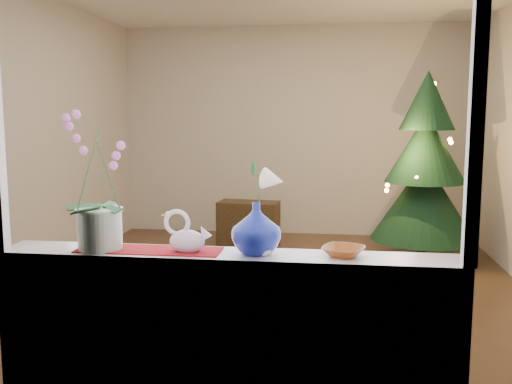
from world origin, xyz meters
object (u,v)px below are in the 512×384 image
orchid_pot (98,181)px  paperweight (264,248)px  swan (187,232)px  side_table (249,224)px  xmas_tree (425,167)px  blue_vase (256,225)px  amber_dish (343,252)px

orchid_pot → paperweight: orchid_pot is taller
swan → side_table: (-0.31, 4.09, -0.75)m
xmas_tree → side_table: xmas_tree is taller
blue_vase → amber_dish: 0.42m
swan → side_table: swan is taller
side_table → swan: bearing=-80.2°
swan → xmas_tree: (1.65, 3.63, -0.00)m
orchid_pot → paperweight: size_ratio=8.76×
paperweight → orchid_pot: bearing=178.5°
amber_dish → blue_vase: bearing=-179.8°
orchid_pot → swan: (0.43, 0.00, -0.24)m
orchid_pot → blue_vase: size_ratio=2.40×
amber_dish → side_table: bearing=104.4°
orchid_pot → side_table: orchid_pot is taller
amber_dish → xmas_tree: bearing=75.7°
blue_vase → side_table: bearing=98.9°
blue_vase → amber_dish: bearing=0.2°
orchid_pot → xmas_tree: xmas_tree is taller
side_table → paperweight: bearing=-75.1°
amber_dish → swan: bearing=-178.4°
paperweight → amber_dish: (0.37, 0.04, -0.02)m
swan → amber_dish: size_ratio=1.41×
orchid_pot → blue_vase: (0.76, 0.02, -0.20)m
blue_vase → paperweight: 0.12m
paperweight → side_table: 4.22m
blue_vase → amber_dish: blue_vase is taller
swan → paperweight: (0.37, -0.02, -0.06)m
paperweight → xmas_tree: xmas_tree is taller
paperweight → amber_dish: size_ratio=0.47×
paperweight → xmas_tree: 3.88m
paperweight → amber_dish: 0.37m
swan → xmas_tree: size_ratio=0.11×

